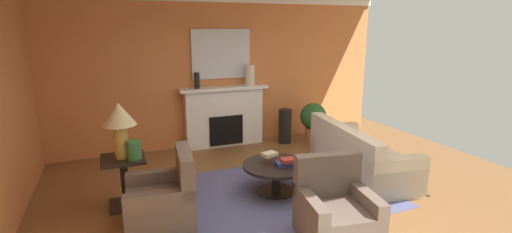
{
  "coord_description": "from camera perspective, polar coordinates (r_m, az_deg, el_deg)",
  "views": [
    {
      "loc": [
        -2.07,
        -4.33,
        2.4
      ],
      "look_at": [
        0.06,
        1.0,
        1.0
      ],
      "focal_mm": 25.87,
      "sensor_mm": 36.0,
      "label": 1
    }
  ],
  "objects": [
    {
      "name": "wall_fireplace",
      "position": [
        7.6,
        -5.83,
        6.84
      ],
      "size": [
        7.16,
        0.12,
        3.0
      ],
      "primitive_type": "cube",
      "color": "#CC723D",
      "rests_on": "ground_plane"
    },
    {
      "name": "side_table",
      "position": [
        5.37,
        -19.67,
        -9.01
      ],
      "size": [
        0.56,
        0.56,
        0.7
      ],
      "color": "black",
      "rests_on": "ground_plane"
    },
    {
      "name": "sofa",
      "position": [
        6.37,
        15.56,
        -6.11
      ],
      "size": [
        1.13,
        2.19,
        0.85
      ],
      "color": "beige",
      "rests_on": "ground_plane"
    },
    {
      "name": "vase_tall_corner",
      "position": [
        7.81,
        4.49,
        -1.49
      ],
      "size": [
        0.27,
        0.27,
        0.72
      ],
      "primitive_type": "cylinder",
      "color": "black",
      "rests_on": "ground_plane"
    },
    {
      "name": "book_small_novel",
      "position": [
        5.41,
        2.11,
        -5.85
      ],
      "size": [
        0.26,
        0.21,
        0.05
      ],
      "primitive_type": "cube",
      "rotation": [
        0.0,
        0.0,
        0.3
      ],
      "color": "tan",
      "rests_on": "coffee_table"
    },
    {
      "name": "book_red_cover",
      "position": [
        5.37,
        4.36,
        -7.28
      ],
      "size": [
        0.26,
        0.22,
        0.06
      ],
      "primitive_type": "cube",
      "rotation": [
        0.0,
        0.0,
        -0.18
      ],
      "color": "navy",
      "rests_on": "coffee_table"
    },
    {
      "name": "vase_on_side_table",
      "position": [
        5.12,
        -18.31,
        -4.91
      ],
      "size": [
        0.18,
        0.18,
        0.26
      ],
      "primitive_type": "cylinder",
      "color": "#33703D",
      "rests_on": "side_table"
    },
    {
      "name": "vase_mantel_left",
      "position": [
        7.24,
        -9.13,
        5.51
      ],
      "size": [
        0.11,
        0.11,
        0.31
      ],
      "primitive_type": "cylinder",
      "color": "black",
      "rests_on": "fireplace"
    },
    {
      "name": "book_art_folio",
      "position": [
        5.34,
        5.05,
        -6.76
      ],
      "size": [
        0.21,
        0.16,
        0.05
      ],
      "primitive_type": "cube",
      "rotation": [
        0.0,
        0.0,
        -0.0
      ],
      "color": "maroon",
      "rests_on": "coffee_table"
    },
    {
      "name": "vase_mantel_right",
      "position": [
        7.55,
        -0.93,
        6.42
      ],
      "size": [
        0.19,
        0.19,
        0.42
      ],
      "primitive_type": "cylinder",
      "color": "beige",
      "rests_on": "fireplace"
    },
    {
      "name": "ground_plane",
      "position": [
        5.37,
        3.49,
        -12.89
      ],
      "size": [
        8.53,
        8.53,
        0.0
      ],
      "primitive_type": "plane",
      "color": "brown"
    },
    {
      "name": "area_rug",
      "position": [
        5.61,
        3.12,
        -11.58
      ],
      "size": [
        3.25,
        2.31,
        0.01
      ],
      "primitive_type": "cube",
      "color": "#4C517A",
      "rests_on": "ground_plane"
    },
    {
      "name": "armchair_facing_fireplace",
      "position": [
        4.45,
        12.22,
        -14.68
      ],
      "size": [
        0.92,
        0.92,
        0.95
      ],
      "color": "brown",
      "rests_on": "ground_plane"
    },
    {
      "name": "fireplace",
      "position": [
        7.58,
        -4.93,
        -0.23
      ],
      "size": [
        1.8,
        0.35,
        1.23
      ],
      "color": "white",
      "rests_on": "ground_plane"
    },
    {
      "name": "armchair_near_window",
      "position": [
        4.77,
        -14.11,
        -12.77
      ],
      "size": [
        0.87,
        0.87,
        0.95
      ],
      "color": "brown",
      "rests_on": "ground_plane"
    },
    {
      "name": "potted_plant",
      "position": [
        7.94,
        8.82,
        -0.37
      ],
      "size": [
        0.56,
        0.56,
        0.83
      ],
      "color": "#A8754C",
      "rests_on": "ground_plane"
    },
    {
      "name": "mantel_mirror",
      "position": [
        7.49,
        -5.41,
        9.6
      ],
      "size": [
        1.2,
        0.04,
        0.98
      ],
      "primitive_type": "cube",
      "color": "silver"
    },
    {
      "name": "table_lamp",
      "position": [
        5.12,
        -20.41,
        -0.45
      ],
      "size": [
        0.44,
        0.44,
        0.75
      ],
      "color": "#B28E38",
      "rests_on": "side_table"
    },
    {
      "name": "coffee_table",
      "position": [
        5.48,
        3.16,
        -8.47
      ],
      "size": [
        1.0,
        1.0,
        0.45
      ],
      "color": "black",
      "rests_on": "ground_plane"
    }
  ]
}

